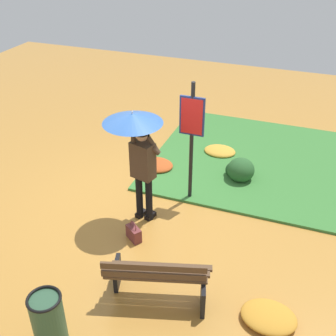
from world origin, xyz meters
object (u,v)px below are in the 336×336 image
at_px(person_with_umbrella, 137,140).
at_px(trash_bin, 49,322).
at_px(park_bench, 157,277).
at_px(handbag, 134,233).
at_px(info_sign_post, 192,130).

relative_size(person_with_umbrella, trash_bin, 2.45).
bearing_deg(person_with_umbrella, park_bench, 121.07).
bearing_deg(handbag, info_sign_post, -109.27).
distance_m(park_bench, trash_bin, 1.50).
height_order(info_sign_post, trash_bin, info_sign_post).
distance_m(person_with_umbrella, park_bench, 2.20).
bearing_deg(trash_bin, person_with_umbrella, -89.79).
distance_m(person_with_umbrella, info_sign_post, 1.07).
xyz_separation_m(person_with_umbrella, park_bench, (-0.97, 1.61, -1.15)).
xyz_separation_m(person_with_umbrella, handbag, (-0.14, 0.58, -1.42)).
bearing_deg(park_bench, trash_bin, 50.22).
relative_size(handbag, trash_bin, 0.44).
height_order(park_bench, trash_bin, trash_bin).
relative_size(person_with_umbrella, info_sign_post, 0.89).
bearing_deg(trash_bin, info_sign_post, -99.89).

